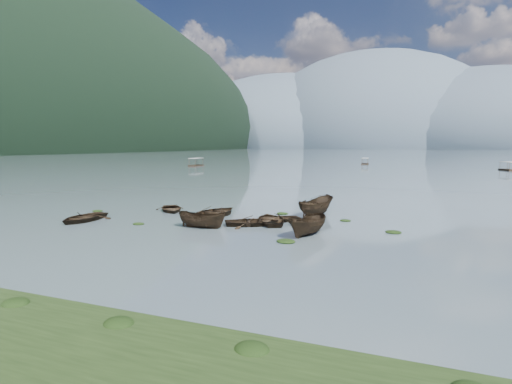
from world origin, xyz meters
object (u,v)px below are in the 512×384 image
(pontoon_centre, at_px, (365,164))
(rowboat_0, at_px, (83,221))
(rowboat_3, at_px, (271,223))
(pontoon_left, at_px, (196,166))

(pontoon_centre, bearing_deg, rowboat_0, -97.89)
(rowboat_0, xyz_separation_m, rowboat_3, (15.12, 4.85, 0.00))
(pontoon_left, xyz_separation_m, pontoon_centre, (46.99, 30.14, 0.00))
(rowboat_0, height_order, pontoon_left, pontoon_left)
(rowboat_3, height_order, pontoon_left, pontoon_left)
(pontoon_left, relative_size, pontoon_centre, 1.17)
(rowboat_0, bearing_deg, rowboat_3, 17.09)
(pontoon_centre, bearing_deg, rowboat_3, -90.07)
(rowboat_3, xyz_separation_m, pontoon_centre, (-3.03, 106.68, 0.00))
(rowboat_0, distance_m, pontoon_centre, 112.18)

